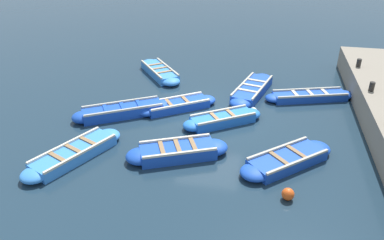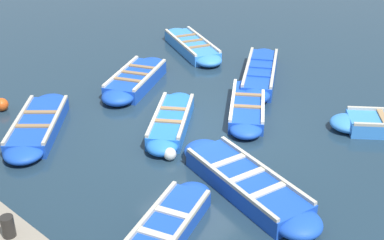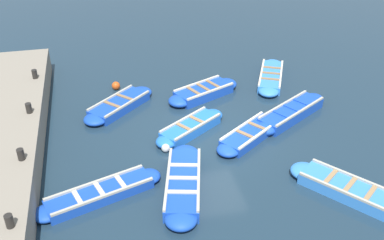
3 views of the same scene
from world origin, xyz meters
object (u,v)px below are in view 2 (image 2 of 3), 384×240
at_px(boat_bow_out, 260,74).
at_px(buoy_yellow_far, 170,154).
at_px(boat_tucked, 248,106).
at_px(buoy_orange_near, 2,105).
at_px(boat_far_corner, 192,46).
at_px(boat_centre, 246,183).
at_px(boat_alongside, 171,121).
at_px(boat_outer_left, 136,80).
at_px(boat_stern_in, 38,125).
at_px(bollard_mid_south, 8,226).

bearing_deg(boat_bow_out, buoy_yellow_far, 13.22).
bearing_deg(boat_tucked, buoy_orange_near, -48.26).
relative_size(boat_far_corner, buoy_yellow_far, 12.67).
relative_size(boat_centre, buoy_orange_near, 11.57).
bearing_deg(boat_far_corner, boat_bow_out, 82.33).
xyz_separation_m(boat_bow_out, boat_alongside, (3.88, 0.15, -0.02)).
bearing_deg(buoy_orange_near, boat_centre, 101.64).
relative_size(boat_far_corner, buoy_orange_near, 10.62).
relative_size(boat_bow_out, boat_outer_left, 1.09).
relative_size(boat_bow_out, buoy_orange_near, 10.68).
distance_m(boat_stern_in, boat_far_corner, 6.70).
bearing_deg(buoy_orange_near, buoy_yellow_far, 104.17).
height_order(boat_far_corner, buoy_orange_near, boat_far_corner).
xyz_separation_m(boat_stern_in, boat_tucked, (-4.26, 3.09, -0.01)).
height_order(boat_bow_out, boat_alongside, boat_bow_out).
distance_m(boat_outer_left, buoy_orange_near, 3.70).
bearing_deg(boat_far_corner, boat_alongside, 37.33).
relative_size(boat_bow_out, boat_tucked, 1.16).
bearing_deg(boat_bow_out, boat_alongside, 2.27).
bearing_deg(bollard_mid_south, boat_bow_out, -167.47).
bearing_deg(boat_stern_in, buoy_yellow_far, 111.00).
bearing_deg(boat_centre, boat_far_corner, -129.63).
bearing_deg(boat_far_corner, bollard_mid_south, 28.18).
height_order(boat_outer_left, bollard_mid_south, bollard_mid_south).
bearing_deg(boat_outer_left, boat_centre, 70.04).
xyz_separation_m(boat_centre, buoy_yellow_far, (0.18, -1.98, -0.05)).
distance_m(boat_tucked, bollard_mid_south, 7.46).
relative_size(boat_bow_out, boat_far_corner, 1.01).
height_order(boat_tucked, buoy_yellow_far, boat_tucked).
bearing_deg(boat_alongside, boat_far_corner, -142.67).
relative_size(buoy_orange_near, buoy_yellow_far, 1.19).
relative_size(boat_stern_in, boat_alongside, 1.04).
bearing_deg(boat_centre, boat_tucked, -143.05).
bearing_deg(boat_stern_in, boat_alongside, 136.06).
height_order(boat_centre, boat_alongside, boat_centre).
xyz_separation_m(boat_tucked, boat_alongside, (1.95, -0.85, 0.01)).
xyz_separation_m(boat_bow_out, boat_outer_left, (2.77, -2.36, -0.00)).
bearing_deg(boat_outer_left, boat_far_corner, -166.49).
relative_size(boat_far_corner, boat_tucked, 1.16).
bearing_deg(boat_tucked, boat_centre, 36.95).
bearing_deg(boat_alongside, boat_tucked, 156.29).
xyz_separation_m(bollard_mid_south, buoy_orange_near, (-3.06, -5.82, -1.01)).
height_order(boat_stern_in, boat_centre, boat_centre).
xyz_separation_m(boat_stern_in, boat_bow_out, (-6.20, 2.08, 0.03)).
bearing_deg(boat_bow_out, bollard_mid_south, 12.53).
xyz_separation_m(boat_far_corner, boat_tucked, (2.36, 4.14, -0.01)).
distance_m(boat_bow_out, bollard_mid_south, 9.53).
bearing_deg(boat_centre, boat_bow_out, -146.63).
xyz_separation_m(boat_tucked, bollard_mid_south, (7.32, 1.05, 1.02)).
bearing_deg(boat_centre, boat_outer_left, -109.96).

